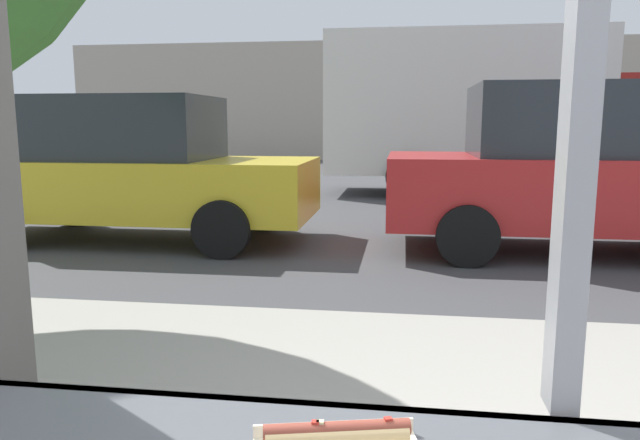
% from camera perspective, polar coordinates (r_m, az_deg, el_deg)
% --- Properties ---
extents(ground_plane, '(60.00, 60.00, 0.00)m').
position_cam_1_polar(ground_plane, '(9.11, 9.79, -0.02)').
color(ground_plane, '#424244').
extents(sidewalk_strip, '(16.00, 2.80, 0.14)m').
position_cam_1_polar(sidewalk_strip, '(2.95, 13.55, -18.85)').
color(sidewalk_strip, '#9E998E').
rests_on(sidewalk_strip, ground).
extents(building_facade_far, '(28.00, 1.20, 4.65)m').
position_cam_1_polar(building_facade_far, '(24.27, 8.90, 11.24)').
color(building_facade_far, '#A89E8E').
rests_on(building_facade_far, ground).
extents(hotdog_tray_far, '(0.28, 0.15, 0.05)m').
position_cam_1_polar(hotdog_tray_far, '(1.00, 1.66, -20.28)').
color(hotdog_tray_far, beige).
rests_on(hotdog_tray_far, window_counter).
extents(parked_car_yellow, '(4.40, 1.90, 1.78)m').
position_cam_1_polar(parked_car_yellow, '(7.74, -17.74, 4.69)').
color(parked_car_yellow, gold).
rests_on(parked_car_yellow, ground).
extents(parked_car_red, '(4.38, 1.93, 1.88)m').
position_cam_1_polar(parked_car_red, '(7.25, 23.98, 4.38)').
color(parked_car_red, red).
rests_on(parked_car_red, ground).
extents(box_truck, '(7.10, 2.44, 3.21)m').
position_cam_1_polar(box_truck, '(12.65, 16.40, 10.15)').
color(box_truck, silver).
rests_on(box_truck, ground).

